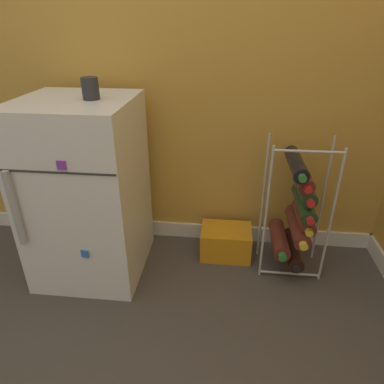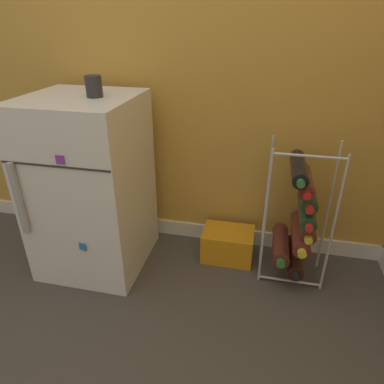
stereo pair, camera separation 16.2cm
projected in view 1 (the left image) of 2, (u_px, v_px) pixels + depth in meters
ground_plane at (184, 317)px, 1.50m from camera, size 14.00×14.00×0.00m
wall_back at (200, 0)px, 1.51m from camera, size 6.97×0.07×2.50m
mini_fridge at (87, 191)px, 1.63m from camera, size 0.49×0.53×0.87m
wine_rack at (296, 212)px, 1.66m from camera, size 0.31×0.33×0.69m
soda_box at (226, 242)px, 1.86m from camera, size 0.27×0.19×0.16m
fridge_top_cup at (90, 88)px, 1.40m from camera, size 0.07×0.07×0.09m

